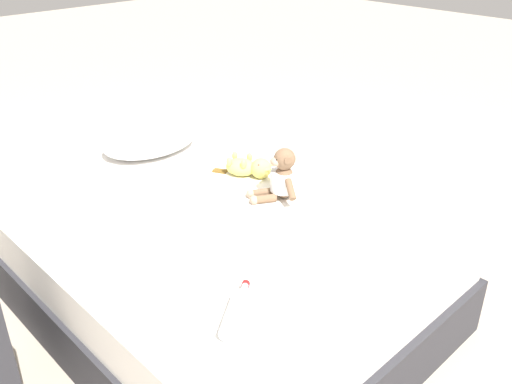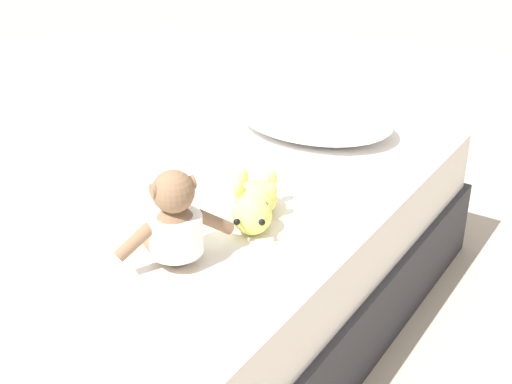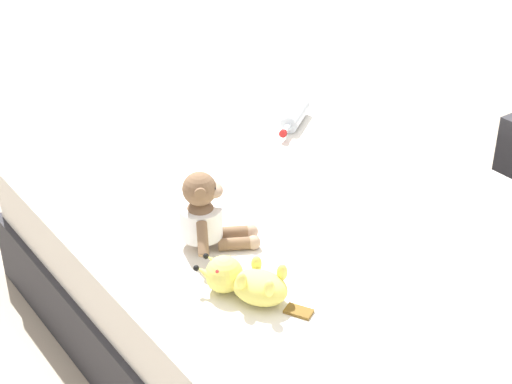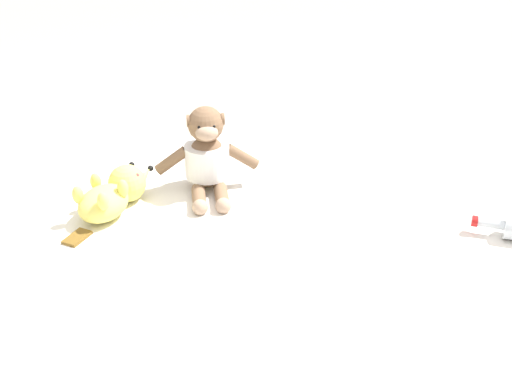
{
  "view_description": "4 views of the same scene",
  "coord_description": "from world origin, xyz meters",
  "px_view_note": "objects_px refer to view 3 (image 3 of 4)",
  "views": [
    {
      "loc": [
        -1.25,
        -1.66,
        1.61
      ],
      "look_at": [
        0.14,
        -0.21,
        0.57
      ],
      "focal_mm": 38.64,
      "sensor_mm": 36.0,
      "label": 1
    },
    {
      "loc": [
        1.24,
        -1.19,
        1.32
      ],
      "look_at": [
        0.37,
        0.14,
        0.51
      ],
      "focal_mm": 48.9,
      "sensor_mm": 36.0,
      "label": 2
    },
    {
      "loc": [
        1.34,
        1.45,
        1.72
      ],
      "look_at": [
        0.14,
        -0.2,
        0.54
      ],
      "focal_mm": 55.76,
      "sensor_mm": 36.0,
      "label": 3
    },
    {
      "loc": [
        -0.97,
        0.67,
        1.29
      ],
      "look_at": [
        0.15,
        -0.18,
        0.52
      ],
      "focal_mm": 44.8,
      "sensor_mm": 36.0,
      "label": 4
    }
  ],
  "objects_px": {
    "plush_monkey": "(205,216)",
    "glass_bottle": "(295,116)",
    "bed": "(331,293)",
    "plush_yellow_creature": "(245,281)"
  },
  "relations": [
    {
      "from": "plush_monkey",
      "to": "plush_yellow_creature",
      "type": "distance_m",
      "value": 0.27
    },
    {
      "from": "glass_bottle",
      "to": "plush_monkey",
      "type": "bearing_deg",
      "value": 34.19
    },
    {
      "from": "bed",
      "to": "plush_yellow_creature",
      "type": "height_order",
      "value": "plush_yellow_creature"
    },
    {
      "from": "bed",
      "to": "glass_bottle",
      "type": "relative_size",
      "value": 8.4
    },
    {
      "from": "plush_yellow_creature",
      "to": "glass_bottle",
      "type": "relative_size",
      "value": 1.32
    },
    {
      "from": "plush_monkey",
      "to": "glass_bottle",
      "type": "xyz_separation_m",
      "value": [
        -0.71,
        -0.48,
        -0.06
      ]
    },
    {
      "from": "bed",
      "to": "glass_bottle",
      "type": "distance_m",
      "value": 0.78
    },
    {
      "from": "plush_yellow_creature",
      "to": "plush_monkey",
      "type": "bearing_deg",
      "value": -100.2
    },
    {
      "from": "bed",
      "to": "plush_yellow_creature",
      "type": "bearing_deg",
      "value": 13.88
    },
    {
      "from": "glass_bottle",
      "to": "plush_yellow_creature",
      "type": "bearing_deg",
      "value": 44.43
    }
  ]
}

